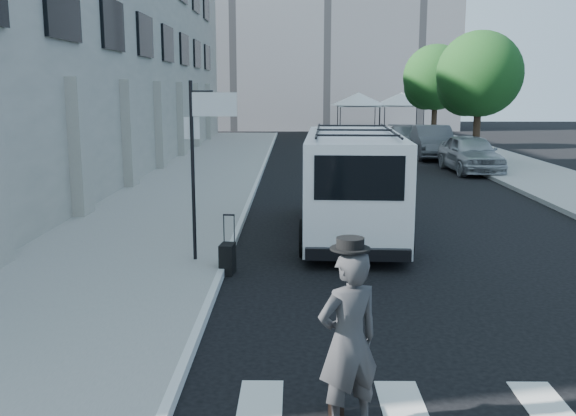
{
  "coord_description": "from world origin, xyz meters",
  "views": [
    {
      "loc": [
        -0.62,
        -9.16,
        3.51
      ],
      "look_at": [
        -0.74,
        2.61,
        1.3
      ],
      "focal_mm": 40.0,
      "sensor_mm": 36.0,
      "label": 1
    }
  ],
  "objects_px": {
    "cargo_van": "(353,183)",
    "parked_car_b": "(433,142)",
    "parked_car_c": "(403,138)",
    "businessman": "(348,342)",
    "suitcase": "(227,259)",
    "parked_car_a": "(470,153)",
    "briefcase": "(336,407)"
  },
  "relations": [
    {
      "from": "cargo_van",
      "to": "parked_car_b",
      "type": "xyz_separation_m",
      "value": [
        5.62,
        17.49,
        -0.45
      ]
    },
    {
      "from": "cargo_van",
      "to": "parked_car_c",
      "type": "height_order",
      "value": "cargo_van"
    },
    {
      "from": "businessman",
      "to": "suitcase",
      "type": "xyz_separation_m",
      "value": [
        -1.83,
        5.67,
        -0.67
      ]
    },
    {
      "from": "businessman",
      "to": "parked_car_c",
      "type": "distance_m",
      "value": 31.69
    },
    {
      "from": "parked_car_b",
      "to": "suitcase",
      "type": "bearing_deg",
      "value": -108.32
    },
    {
      "from": "parked_car_b",
      "to": "parked_car_a",
      "type": "bearing_deg",
      "value": -82.5
    },
    {
      "from": "suitcase",
      "to": "briefcase",
      "type": "bearing_deg",
      "value": -65.62
    },
    {
      "from": "businessman",
      "to": "briefcase",
      "type": "xyz_separation_m",
      "value": [
        -0.11,
        0.14,
        -0.8
      ]
    },
    {
      "from": "cargo_van",
      "to": "parked_car_a",
      "type": "relative_size",
      "value": 1.42
    },
    {
      "from": "suitcase",
      "to": "cargo_van",
      "type": "height_order",
      "value": "cargo_van"
    },
    {
      "from": "businessman",
      "to": "parked_car_c",
      "type": "bearing_deg",
      "value": -127.15
    },
    {
      "from": "businessman",
      "to": "cargo_van",
      "type": "xyz_separation_m",
      "value": [
        0.84,
        9.04,
        0.3
      ]
    },
    {
      "from": "briefcase",
      "to": "suitcase",
      "type": "relative_size",
      "value": 0.39
    },
    {
      "from": "briefcase",
      "to": "parked_car_b",
      "type": "xyz_separation_m",
      "value": [
        6.57,
        26.39,
        0.65
      ]
    },
    {
      "from": "briefcase",
      "to": "parked_car_c",
      "type": "bearing_deg",
      "value": 76.22
    },
    {
      "from": "parked_car_b",
      "to": "businessman",
      "type": "bearing_deg",
      "value": -100.32
    },
    {
      "from": "businessman",
      "to": "cargo_van",
      "type": "bearing_deg",
      "value": -122.07
    },
    {
      "from": "briefcase",
      "to": "parked_car_b",
      "type": "relative_size",
      "value": 0.09
    },
    {
      "from": "businessman",
      "to": "suitcase",
      "type": "relative_size",
      "value": 1.71
    },
    {
      "from": "briefcase",
      "to": "cargo_van",
      "type": "xyz_separation_m",
      "value": [
        0.95,
        8.89,
        1.1
      ]
    },
    {
      "from": "businessman",
      "to": "briefcase",
      "type": "height_order",
      "value": "businessman"
    },
    {
      "from": "parked_car_b",
      "to": "cargo_van",
      "type": "bearing_deg",
      "value": -104.45
    },
    {
      "from": "businessman",
      "to": "parked_car_b",
      "type": "xyz_separation_m",
      "value": [
        6.46,
        26.53,
        -0.15
      ]
    },
    {
      "from": "parked_car_b",
      "to": "parked_car_c",
      "type": "xyz_separation_m",
      "value": [
        -0.75,
        4.64,
        -0.14
      ]
    },
    {
      "from": "businessman",
      "to": "cargo_van",
      "type": "height_order",
      "value": "cargo_van"
    },
    {
      "from": "parked_car_c",
      "to": "parked_car_b",
      "type": "bearing_deg",
      "value": -74.37
    },
    {
      "from": "businessman",
      "to": "parked_car_a",
      "type": "xyz_separation_m",
      "value": [
        6.87,
        20.91,
        -0.17
      ]
    },
    {
      "from": "suitcase",
      "to": "parked_car_c",
      "type": "bearing_deg",
      "value": 80.56
    },
    {
      "from": "cargo_van",
      "to": "suitcase",
      "type": "bearing_deg",
      "value": -125.5
    },
    {
      "from": "briefcase",
      "to": "parked_car_c",
      "type": "xyz_separation_m",
      "value": [
        5.82,
        31.02,
        0.51
      ]
    },
    {
      "from": "briefcase",
      "to": "cargo_van",
      "type": "bearing_deg",
      "value": 80.77
    },
    {
      "from": "businessman",
      "to": "parked_car_c",
      "type": "height_order",
      "value": "businessman"
    }
  ]
}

